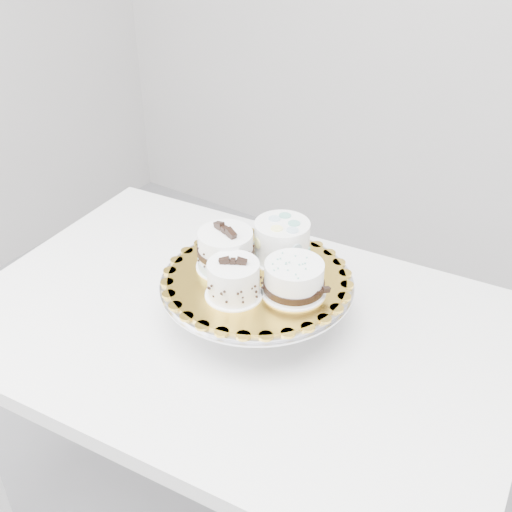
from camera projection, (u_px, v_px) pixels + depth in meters
The scene contains 7 objects.
table at pixel (238, 355), 1.33m from camera, with size 1.17×0.84×0.75m.
cake_stand at pixel (257, 292), 1.25m from camera, with size 0.37×0.37×0.10m.
cake_board at pixel (257, 278), 1.23m from camera, with size 0.34×0.34×0.01m, color gold.
cake_swirl at pixel (233, 280), 1.16m from camera, with size 0.13×0.13×0.08m.
cake_banded at pixel (226, 251), 1.24m from camera, with size 0.13×0.13×0.10m.
cake_dots at pixel (282, 240), 1.26m from camera, with size 0.13×0.13×0.08m.
cake_ribbon at pixel (294, 279), 1.17m from camera, with size 0.14×0.14×0.07m.
Camera 1 is at (0.45, -0.53, 1.56)m, focal length 45.00 mm.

